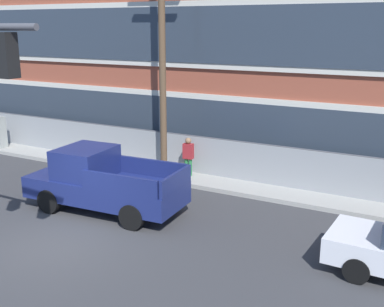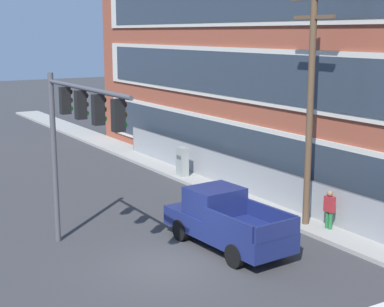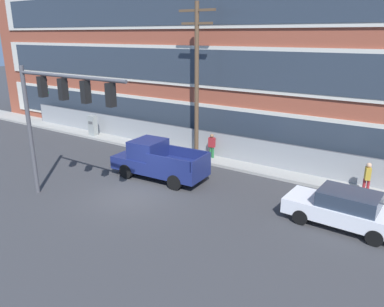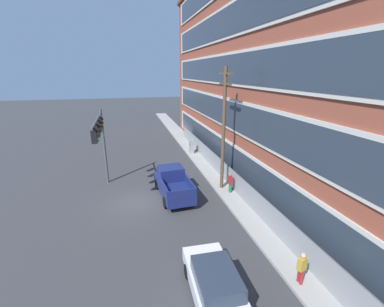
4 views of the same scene
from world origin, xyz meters
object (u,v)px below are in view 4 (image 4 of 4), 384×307
Objects in this scene: utility_pole_near_corner at (224,126)px; pedestrian_near_cabinet at (230,182)px; traffic_signal_mast at (100,135)px; pedestrian_by_fence at (302,267)px; sedan_white at (215,285)px; pickup_truck_navy at (173,183)px; electrical_cabinet at (192,147)px.

utility_pole_near_corner is 4.28m from pedestrian_near_cabinet.
utility_pole_near_corner is (1.45, 8.85, 0.47)m from traffic_signal_mast.
sedan_white is at bearing -92.69° from pedestrian_by_fence.
utility_pole_near_corner reaches higher than sedan_white.
pickup_truck_navy is 3.21× the size of pedestrian_near_cabinet.
sedan_white is (11.24, 4.88, -3.87)m from traffic_signal_mast.
utility_pole_near_corner is at bearing -160.13° from pedestrian_near_cabinet.
pickup_truck_navy is 10.19m from electrical_cabinet.
pedestrian_by_fence reaches higher than sedan_white.
pickup_truck_navy is at bearing -22.27° from electrical_cabinet.
sedan_white is at bearing -11.47° from electrical_cabinet.
pickup_truck_navy reaches higher than electrical_cabinet.
electrical_cabinet is at bearing -179.55° from utility_pole_near_corner.
traffic_signal_mast is 14.84m from pedestrian_by_fence.
pedestrian_by_fence is (19.35, -0.05, 0.13)m from electrical_cabinet.
pickup_truck_navy is 3.21× the size of electrical_cabinet.
sedan_white is 0.50× the size of utility_pole_near_corner.
pedestrian_near_cabinet is at bearing 2.27° from electrical_cabinet.
traffic_signal_mast reaches higher than pickup_truck_navy.
pedestrian_by_fence is (9.98, -0.13, -4.16)m from utility_pole_near_corner.
sedan_white is at bearing 23.48° from traffic_signal_mast.
electrical_cabinet is at bearing 157.73° from pickup_truck_navy.
pedestrian_near_cabinet and pedestrian_by_fence have the same top height.
electrical_cabinet is (-9.43, 3.86, -0.12)m from pickup_truck_navy.
pedestrian_near_cabinet is 1.00× the size of pedestrian_by_fence.
utility_pole_near_corner is 10.31m from electrical_cabinet.
pedestrian_near_cabinet is at bearing 154.15° from sedan_white.
pedestrian_near_cabinet is at bearing 19.87° from utility_pole_near_corner.
pedestrian_by_fence is (9.93, 3.81, 0.01)m from pickup_truck_navy.
utility_pole_near_corner is (-0.05, 3.94, 4.17)m from pickup_truck_navy.
utility_pole_near_corner reaches higher than electrical_cabinet.
pickup_truck_navy reaches higher than sedan_white.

